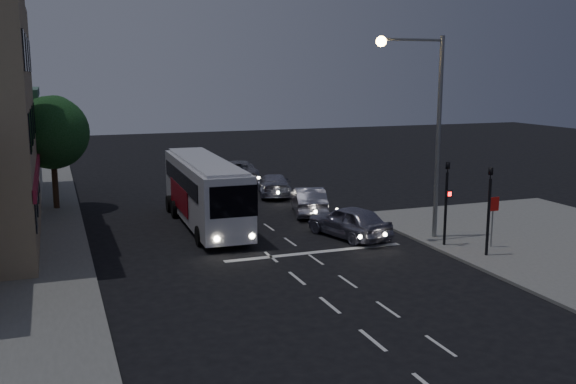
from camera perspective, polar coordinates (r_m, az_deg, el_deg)
name	(u,v)px	position (r m, az deg, el deg)	size (l,w,h in m)	color
ground	(288,271)	(24.92, -0.03, -7.01)	(120.00, 120.00, 0.00)	black
road_markings	(289,246)	(28.32, 0.09, -4.84)	(8.00, 30.55, 0.01)	silver
tour_bus	(205,190)	(32.14, -7.41, 0.20)	(2.60, 10.91, 3.33)	silver
car_suv	(349,221)	(29.77, 5.44, -2.62)	(1.80, 4.48, 1.53)	#8C8BA0
car_sedan_a	(309,201)	(34.63, 1.84, -0.76)	(1.57, 4.49, 1.48)	gray
car_sedan_b	(274,185)	(39.90, -1.26, 0.65)	(1.89, 4.66, 1.35)	#9697A9
car_sedan_c	(238,171)	(45.27, -4.42, 1.89)	(2.49, 5.40, 1.50)	gray
traffic_signal_main	(447,193)	(28.44, 13.92, -0.10)	(0.25, 0.35, 4.10)	black
traffic_signal_side	(489,200)	(27.28, 17.47, -0.72)	(0.18, 0.15, 4.10)	black
regulatory_sign	(493,214)	(28.79, 17.79, -1.84)	(0.45, 0.12, 2.20)	slate
streetlight	(427,114)	(29.08, 12.21, 6.79)	(3.32, 0.44, 9.00)	slate
street_tree	(51,129)	(37.44, -20.29, 5.25)	(4.00, 4.00, 6.20)	black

